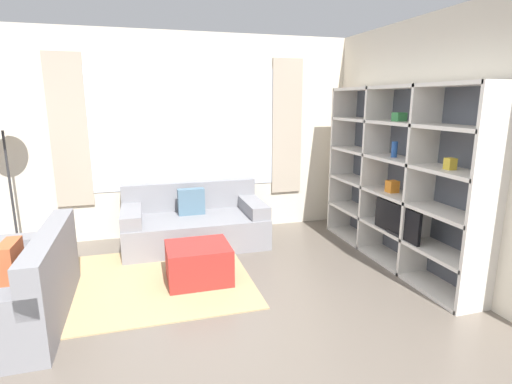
{
  "coord_description": "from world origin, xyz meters",
  "views": [
    {
      "loc": [
        -0.6,
        -2.39,
        1.83
      ],
      "look_at": [
        0.58,
        1.69,
        0.85
      ],
      "focal_mm": 28.0,
      "sensor_mm": 36.0,
      "label": 1
    }
  ],
  "objects_px": {
    "shelving_unit": "(399,177)",
    "ottoman": "(198,263)",
    "couch_main": "(194,223)",
    "floor_lamp": "(2,125)",
    "couch_side": "(11,291)"
  },
  "relations": [
    {
      "from": "shelving_unit",
      "to": "ottoman",
      "type": "height_order",
      "value": "shelving_unit"
    },
    {
      "from": "couch_main",
      "to": "ottoman",
      "type": "height_order",
      "value": "couch_main"
    },
    {
      "from": "shelving_unit",
      "to": "ottoman",
      "type": "relative_size",
      "value": 3.96
    },
    {
      "from": "couch_side",
      "to": "floor_lamp",
      "type": "xyz_separation_m",
      "value": [
        -0.37,
        1.68,
        1.28
      ]
    },
    {
      "from": "ottoman",
      "to": "floor_lamp",
      "type": "height_order",
      "value": "floor_lamp"
    },
    {
      "from": "shelving_unit",
      "to": "ottoman",
      "type": "bearing_deg",
      "value": 178.05
    },
    {
      "from": "shelving_unit",
      "to": "ottoman",
      "type": "xyz_separation_m",
      "value": [
        -2.26,
        0.08,
        -0.79
      ]
    },
    {
      "from": "shelving_unit",
      "to": "couch_main",
      "type": "height_order",
      "value": "shelving_unit"
    },
    {
      "from": "couch_side",
      "to": "floor_lamp",
      "type": "height_order",
      "value": "floor_lamp"
    },
    {
      "from": "couch_side",
      "to": "ottoman",
      "type": "relative_size",
      "value": 2.41
    },
    {
      "from": "floor_lamp",
      "to": "shelving_unit",
      "type": "bearing_deg",
      "value": -18.41
    },
    {
      "from": "couch_side",
      "to": "ottoman",
      "type": "xyz_separation_m",
      "value": [
        1.62,
        0.34,
        -0.08
      ]
    },
    {
      "from": "floor_lamp",
      "to": "couch_main",
      "type": "bearing_deg",
      "value": -5.48
    },
    {
      "from": "ottoman",
      "to": "floor_lamp",
      "type": "relative_size",
      "value": 0.36
    },
    {
      "from": "couch_main",
      "to": "ottoman",
      "type": "bearing_deg",
      "value": -95.54
    }
  ]
}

